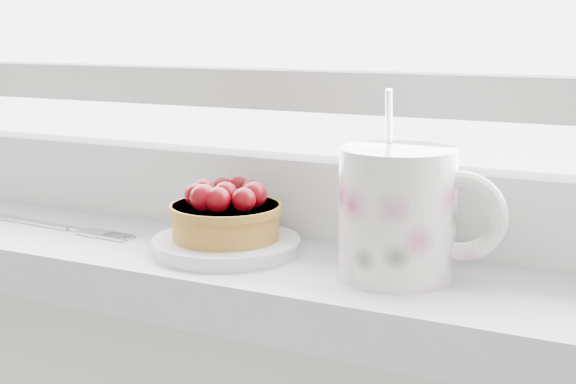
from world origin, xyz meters
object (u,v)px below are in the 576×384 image
Objects in this scene: saucer at (226,245)px; raspberry_tart at (226,213)px; fork at (59,227)px; floral_mug at (401,211)px.

raspberry_tart is (0.00, 0.00, 0.03)m from saucer.
fork is (-0.18, -0.00, -0.00)m from saucer.
raspberry_tart reaches higher than fork.
raspberry_tart reaches higher than saucer.
raspberry_tart is at bearing -179.76° from floral_mug.
floral_mug is at bearing 0.34° from fork.
saucer is 0.18m from fork.
floral_mug is at bearing 0.24° from raspberry_tart.
saucer is 0.16m from floral_mug.
fork is at bearing -179.57° from raspberry_tart.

